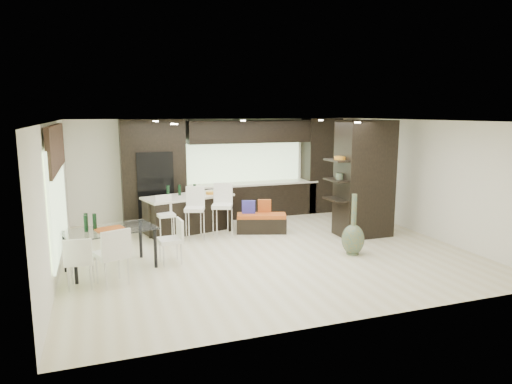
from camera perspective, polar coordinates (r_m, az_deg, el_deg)
name	(u,v)px	position (r m, az deg, el deg)	size (l,w,h in m)	color
ground	(265,250)	(9.70, 1.17, -7.29)	(8.00, 8.00, 0.00)	beige
back_wall	(222,168)	(12.69, -4.31, 3.03)	(8.00, 0.02, 2.70)	white
left_wall	(55,199)	(8.85, -23.87, -0.83)	(0.02, 7.00, 2.70)	white
right_wall	(425,178)	(11.40, 20.42, 1.64)	(0.02, 7.00, 2.70)	white
ceiling	(266,121)	(9.26, 1.23, 8.87)	(8.00, 7.00, 0.02)	white
window_left	(58,197)	(9.04, -23.53, -0.59)	(0.04, 3.20, 1.90)	#B2D199
window_back	(243,160)	(12.80, -1.67, 4.01)	(3.40, 0.04, 1.20)	#B2D199
stone_accent	(56,148)	(8.93, -23.73, 5.11)	(0.08, 3.00, 0.80)	brown
ceiling_spots	(262,122)	(9.50, 0.70, 8.78)	(4.00, 3.00, 0.02)	white
back_cabinetry	(242,168)	(12.52, -1.70, 2.95)	(6.80, 0.68, 2.70)	black
refrigerator	(154,188)	(12.03, -12.59, 0.51)	(0.90, 0.68, 1.90)	black
partition_column	(364,179)	(10.90, 13.38, 1.64)	(1.20, 0.80, 2.70)	black
kitchen_island	(188,213)	(11.25, -8.44, -2.66)	(2.11, 0.91, 0.88)	black
stool_left	(166,223)	(10.45, -11.17, -3.84)	(0.37, 0.37, 0.84)	white
stool_mid	(195,218)	(10.51, -7.66, -3.29)	(0.43, 0.43, 0.97)	white
stool_right	(222,216)	(10.64, -4.23, -2.95)	(0.45, 0.45, 1.01)	white
bench	(261,223)	(11.04, 0.69, -3.91)	(1.19, 0.46, 0.46)	black
floor_vase	(354,224)	(9.47, 12.09, -3.99)	(0.46, 0.46, 1.26)	#4A593F
dining_table	(111,250)	(8.86, -17.70, -6.87)	(1.59, 0.90, 0.77)	white
chair_near	(112,258)	(8.09, -17.57, -7.91)	(0.49, 0.49, 0.91)	white
chair_far	(80,264)	(8.14, -21.09, -8.38)	(0.44, 0.44, 0.81)	white
chair_end	(170,243)	(8.94, -10.66, -6.32)	(0.43, 0.43, 0.79)	white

